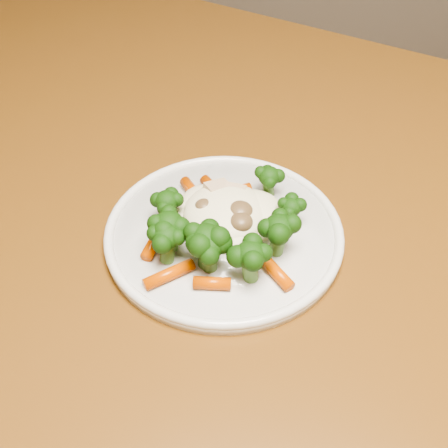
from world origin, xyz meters
name	(u,v)px	position (x,y,z in m)	size (l,w,h in m)	color
dining_table	(193,231)	(0.23, -0.15, 0.66)	(1.52, 1.29, 0.75)	brown
plate	(224,234)	(0.28, -0.24, 0.76)	(0.24, 0.24, 0.01)	white
meal	(221,225)	(0.28, -0.25, 0.78)	(0.16, 0.17, 0.04)	#FFF5CB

